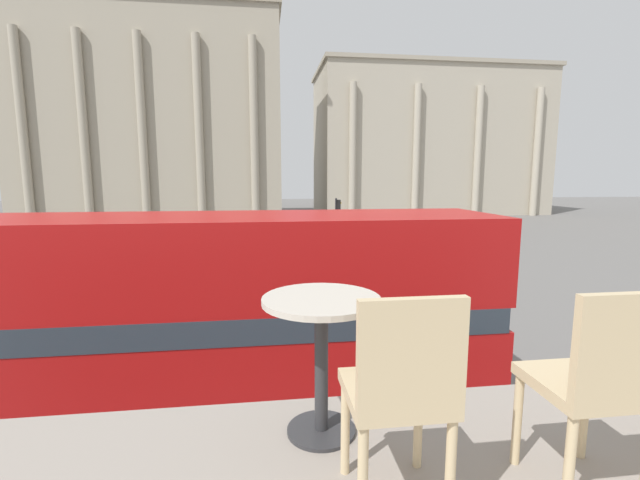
{
  "coord_description": "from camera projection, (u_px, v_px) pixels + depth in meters",
  "views": [
    {
      "loc": [
        0.47,
        -2.41,
        5.12
      ],
      "look_at": [
        2.84,
        15.43,
        2.47
      ],
      "focal_mm": 24.0,
      "sensor_mm": 36.0,
      "label": 1
    }
  ],
  "objects": [
    {
      "name": "traffic_light_far",
      "position": [
        337.0,
        219.0,
        27.49
      ],
      "size": [
        0.42,
        0.24,
        3.8
      ],
      "color": "black",
      "rests_on": "ground_plane"
    },
    {
      "name": "traffic_light_mid",
      "position": [
        269.0,
        236.0,
        21.35
      ],
      "size": [
        0.42,
        0.24,
        3.33
      ],
      "color": "black",
      "rests_on": "ground_plane"
    },
    {
      "name": "cafe_chair_0",
      "position": [
        401.0,
        389.0,
        1.65
      ],
      "size": [
        0.4,
        0.4,
        0.91
      ],
      "rotation": [
        0.0,
        0.0,
        0.09
      ],
      "color": "#D1B789",
      "rests_on": "cafe_floor_slab"
    },
    {
      "name": "plaza_building_right",
      "position": [
        425.0,
        143.0,
        62.38
      ],
      "size": [
        31.76,
        15.91,
        20.12
      ],
      "color": "#B2A893",
      "rests_on": "ground_plane"
    },
    {
      "name": "pedestrian_grey",
      "position": [
        177.0,
        236.0,
        31.06
      ],
      "size": [
        0.32,
        0.32,
        1.6
      ],
      "rotation": [
        0.0,
        0.0,
        2.03
      ],
      "color": "#282B33",
      "rests_on": "ground_plane"
    },
    {
      "name": "cafe_chair_1",
      "position": [
        596.0,
        381.0,
        1.72
      ],
      "size": [
        0.4,
        0.4,
        0.91
      ],
      "rotation": [
        0.0,
        0.0,
        0.03
      ],
      "color": "#D1B789",
      "rests_on": "cafe_floor_slab"
    },
    {
      "name": "double_decker_bus",
      "position": [
        215.0,
        320.0,
        8.02
      ],
      "size": [
        10.56,
        2.67,
        4.43
      ],
      "rotation": [
        0.0,
        0.0,
        -0.09
      ],
      "color": "black",
      "rests_on": "ground_plane"
    },
    {
      "name": "pedestrian_olive",
      "position": [
        350.0,
        229.0,
        34.89
      ],
      "size": [
        0.32,
        0.32,
        1.62
      ],
      "rotation": [
        0.0,
        0.0,
        4.79
      ],
      "color": "#282B33",
      "rests_on": "ground_plane"
    },
    {
      "name": "plaza_building_left",
      "position": [
        154.0,
        118.0,
        50.75
      ],
      "size": [
        30.13,
        11.7,
        24.18
      ],
      "color": "#A39984",
      "rests_on": "ground_plane"
    },
    {
      "name": "traffic_light_near",
      "position": [
        170.0,
        267.0,
        13.25
      ],
      "size": [
        0.42,
        0.24,
        3.6
      ],
      "color": "black",
      "rests_on": "ground_plane"
    },
    {
      "name": "cafe_dining_table",
      "position": [
        321.0,
        334.0,
        2.17
      ],
      "size": [
        0.6,
        0.6,
        0.73
      ],
      "color": "#2D2D30",
      "rests_on": "cafe_floor_slab"
    }
  ]
}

